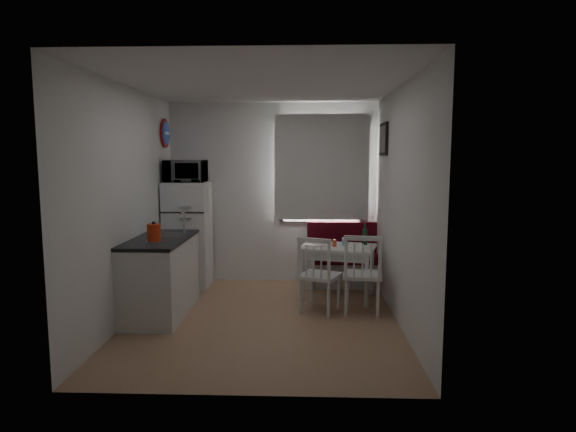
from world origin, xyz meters
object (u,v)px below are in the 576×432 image
(fridge, at_px, (188,234))
(bench, at_px, (349,265))
(chair_right, at_px, (364,266))
(microwave, at_px, (186,171))
(chair_left, at_px, (320,267))
(kitchen_counter, at_px, (161,276))
(dining_table, at_px, (338,252))
(wine_bottle, at_px, (365,234))
(kettle, at_px, (154,233))

(fridge, bearing_deg, bench, 2.74)
(chair_right, bearing_deg, microwave, 160.93)
(bench, bearing_deg, microwave, -176.00)
(chair_left, bearing_deg, fridge, 170.42)
(chair_left, xyz_separation_m, fridge, (-1.82, 1.21, 0.17))
(chair_left, bearing_deg, kitchen_counter, -154.92)
(bench, distance_m, microwave, 2.64)
(chair_left, relative_size, fridge, 0.38)
(kitchen_counter, relative_size, fridge, 0.89)
(kitchen_counter, distance_m, chair_left, 1.84)
(microwave, bearing_deg, chair_right, -26.60)
(dining_table, bearing_deg, wine_bottle, 30.55)
(chair_left, bearing_deg, kettle, -143.45)
(kettle, bearing_deg, microwave, 91.10)
(kitchen_counter, distance_m, bench, 2.67)
(dining_table, height_order, chair_left, chair_left)
(dining_table, distance_m, microwave, 2.36)
(chair_left, bearing_deg, bench, 95.15)
(kitchen_counter, bearing_deg, fridge, 89.10)
(kitchen_counter, xyz_separation_m, chair_left, (1.84, 0.03, 0.11))
(microwave, relative_size, wine_bottle, 1.95)
(dining_table, height_order, microwave, microwave)
(kitchen_counter, xyz_separation_m, microwave, (0.02, 1.19, 1.17))
(kettle, height_order, wine_bottle, kettle)
(kettle, bearing_deg, dining_table, 27.50)
(chair_right, height_order, wine_bottle, wine_bottle)
(fridge, bearing_deg, wine_bottle, -10.42)
(fridge, relative_size, wine_bottle, 5.28)
(dining_table, bearing_deg, bench, 87.58)
(dining_table, distance_m, kettle, 2.34)
(dining_table, xyz_separation_m, wine_bottle, (0.35, 0.10, 0.22))
(bench, bearing_deg, kitchen_counter, -149.44)
(microwave, bearing_deg, dining_table, -13.45)
(kettle, bearing_deg, kitchen_counter, 97.74)
(kitchen_counter, bearing_deg, wine_bottle, 18.12)
(dining_table, relative_size, wine_bottle, 3.76)
(fridge, bearing_deg, chair_right, -27.58)
(fridge, bearing_deg, kitchen_counter, -90.90)
(chair_right, distance_m, kettle, 2.37)
(chair_left, height_order, kettle, kettle)
(microwave, distance_m, kettle, 1.68)
(chair_right, distance_m, fridge, 2.62)
(chair_left, xyz_separation_m, microwave, (-1.82, 1.16, 1.06))
(chair_right, xyz_separation_m, fridge, (-2.32, 1.21, 0.16))
(kitchen_counter, height_order, chair_right, kitchen_counter)
(bench, distance_m, wine_bottle, 0.78)
(chair_right, xyz_separation_m, microwave, (-2.32, 1.16, 1.05))
(bench, height_order, chair_right, chair_right)
(kitchen_counter, distance_m, microwave, 1.67)
(chair_left, height_order, fridge, fridge)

